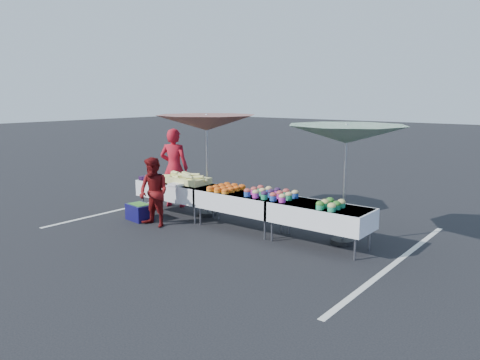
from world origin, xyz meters
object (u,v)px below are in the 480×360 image
Objects in this scene: customer at (154,192)px; storage_bin at (140,212)px; table_right at (320,214)px; table_left at (177,189)px; vendor at (174,168)px; umbrella_right at (347,135)px; table_center at (240,200)px; umbrella_left at (207,124)px.

customer reaches higher than storage_bin.
table_left is at bearing 180.00° from table_right.
vendor is 1.60m from storage_bin.
umbrella_right reaches higher than table_left.
customer is at bearing -72.27° from table_left.
table_center and table_right have the same top height.
customer is (0.95, -1.50, -0.23)m from vendor.
umbrella_left is 4.29× the size of storage_bin.
table_center is 2.52m from umbrella_right.
table_center is 0.79× the size of umbrella_right.
umbrella_right is at bearing 24.39° from storage_bin.
storage_bin is at bearing -163.72° from umbrella_right.
table_left is at bearing -144.37° from umbrella_left.
table_left is 1.00× the size of table_right.
vendor is at bearing 139.68° from table_left.
umbrella_right is (3.30, 0.00, -0.08)m from umbrella_left.
storage_bin is (-0.32, -0.82, -0.40)m from table_left.
storage_bin is at bearing 167.01° from customer.
table_left is at bearing 115.11° from vendor.
umbrella_left reaches higher than table_right.
table_left is 1.80m from table_center.
customer is 1.92m from umbrella_left.
vendor is (-4.25, 0.55, 0.36)m from table_right.
umbrella_right reaches higher than customer.
table_center is 2.31m from storage_bin.
vendor is (-0.65, 0.55, 0.36)m from table_left.
storage_bin is (-3.92, -0.82, -0.40)m from table_right.
umbrella_right is (3.86, 0.40, 1.39)m from table_left.
storage_bin is (0.33, -1.37, -0.76)m from vendor.
umbrella_right is at bearing 153.53° from vendor.
storage_bin is at bearing -158.81° from table_center.
customer is at bearing -163.91° from table_right.
table_left is at bearing 106.41° from customer.
vendor is (-2.45, 0.55, 0.36)m from table_center.
umbrella_right is (0.26, 0.40, 1.39)m from table_right.
umbrella_right is 4.71m from storage_bin.
umbrella_right is at bearing 0.00° from umbrella_left.
vendor is at bearing 121.07° from customer.
table_right is at bearing 148.05° from vendor.
table_left is 1.01m from customer.
table_center is at bearing 0.00° from table_left.
table_right is at bearing -7.49° from umbrella_left.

